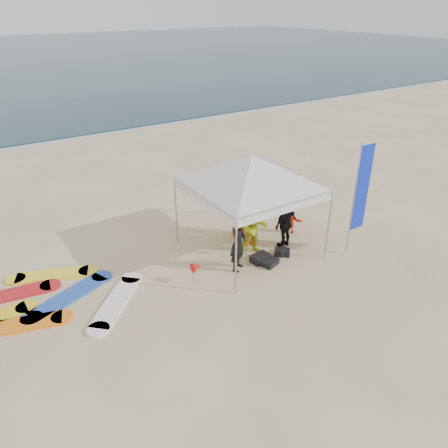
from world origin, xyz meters
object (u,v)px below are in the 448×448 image
object	(u,v)px
person_seated	(291,220)
marker_pennant	(197,267)
person_black_a	(238,243)
surfboard_spread	(42,301)
person_orange_b	(240,213)
feather_flag	(361,190)
person_orange_a	(249,219)
canopy_tent	(252,156)
person_black_b	(286,223)
person_yellow	(254,228)

from	to	relation	value
person_seated	marker_pennant	distance (m)	4.12
person_black_a	surfboard_spread	distance (m)	5.33
person_orange_b	feather_flag	distance (m)	3.78
person_orange_a	person_seated	bearing A→B (deg)	177.35
feather_flag	surfboard_spread	world-z (taller)	feather_flag
feather_flag	surfboard_spread	distance (m)	9.16
person_orange_b	person_seated	distance (m)	1.73
person_orange_a	canopy_tent	xyz separation A→B (m)	(-0.18, -0.30, 2.13)
person_black_b	feather_flag	size ratio (longest dim) A/B	0.46
person_yellow	marker_pennant	xyz separation A→B (m)	(-2.24, -0.44, -0.34)
person_seated	person_orange_a	bearing A→B (deg)	61.98
surfboard_spread	person_black_a	bearing A→B (deg)	-15.80
person_yellow	feather_flag	bearing A→B (deg)	-11.91
surfboard_spread	feather_flag	bearing A→B (deg)	-16.44
person_yellow	feather_flag	world-z (taller)	feather_flag
person_black_a	person_yellow	world-z (taller)	person_black_a
person_yellow	marker_pennant	world-z (taller)	person_yellow
person_black_a	person_black_b	xyz separation A→B (m)	(1.97, 0.28, -0.06)
canopy_tent	marker_pennant	size ratio (longest dim) A/B	7.19
person_black_a	marker_pennant	world-z (taller)	person_black_a
person_yellow	person_orange_a	world-z (taller)	person_orange_a
person_black_a	person_seated	bearing A→B (deg)	-18.04
person_orange_a	surfboard_spread	distance (m)	6.23
person_black_b	feather_flag	xyz separation A→B (m)	(1.54, -1.38, 1.25)
person_black_b	person_orange_b	size ratio (longest dim) A/B	0.99
person_seated	person_orange_b	bearing A→B (deg)	39.92
person_seated	surfboard_spread	distance (m)	7.82
person_black_a	person_orange_b	world-z (taller)	person_black_a
person_black_a	person_yellow	xyz separation A→B (m)	(0.93, 0.49, -0.02)
person_black_a	marker_pennant	xyz separation A→B (m)	(-1.31, 0.05, -0.35)
person_seated	marker_pennant	bearing A→B (deg)	77.33
person_black_a	person_yellow	size ratio (longest dim) A/B	1.02
person_yellow	marker_pennant	size ratio (longest dim) A/B	2.60
person_black_a	feather_flag	size ratio (longest dim) A/B	0.49
canopy_tent	marker_pennant	xyz separation A→B (m)	(-2.21, -0.64, -2.52)
person_orange_b	surfboard_spread	xyz separation A→B (m)	(-6.26, -0.19, -0.76)
person_black_a	person_yellow	distance (m)	1.05
person_black_a	person_orange_b	bearing A→B (deg)	17.53
canopy_tent	person_seated	bearing A→B (deg)	6.08
person_black_b	canopy_tent	size ratio (longest dim) A/B	0.34
person_orange_b	person_black_b	bearing A→B (deg)	127.58
person_yellow	canopy_tent	distance (m)	2.20
person_orange_b	canopy_tent	size ratio (longest dim) A/B	0.35
marker_pennant	person_black_b	bearing A→B (deg)	4.02
canopy_tent	feather_flag	world-z (taller)	same
person_yellow	surfboard_spread	world-z (taller)	person_yellow
person_orange_b	surfboard_spread	size ratio (longest dim) A/B	0.32
person_seated	person_black_b	bearing A→B (deg)	104.34
surfboard_spread	person_black_b	bearing A→B (deg)	-9.31
person_black_b	canopy_tent	distance (m)	2.51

